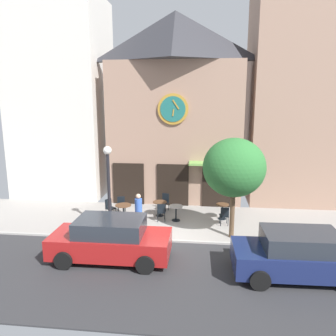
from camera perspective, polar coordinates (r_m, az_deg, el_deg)
ground_plane at (r=13.52m, az=0.13°, el=-13.34°), size 24.24×10.28×0.13m
clock_building at (r=18.48m, az=1.23°, el=10.69°), size 7.39×3.49×10.31m
neighbor_building_left at (r=21.33m, az=-17.89°, el=11.40°), size 5.32×4.44×11.55m
neighbor_building_right at (r=20.28m, az=21.78°, el=16.61°), size 5.12×4.47×15.40m
street_lamp at (r=14.54m, az=-10.25°, el=-3.52°), size 0.36×0.36×3.78m
street_tree at (r=13.59m, az=11.42°, el=0.03°), size 2.55×2.30×4.23m
cafe_table_near_curb at (r=16.12m, az=-7.78°, el=-7.02°), size 0.78×0.78×0.74m
cafe_table_rightmost at (r=16.48m, az=-1.44°, el=-6.59°), size 0.70×0.70×0.74m
cafe_table_center_right at (r=15.83m, az=1.39°, el=-7.40°), size 0.67×0.67×0.74m
cafe_table_near_door at (r=16.27m, az=9.44°, el=-7.08°), size 0.62×0.62×0.76m
cafe_chair_mid_row at (r=16.89m, az=-8.13°, el=-6.21°), size 0.52×0.52×0.90m
cafe_chair_left_end at (r=16.61m, az=-10.11°, el=-6.60°), size 0.56×0.56×0.90m
cafe_chair_facing_street at (r=15.73m, az=-1.19°, el=-7.46°), size 0.46×0.46×0.90m
cafe_chair_near_lamp at (r=15.47m, az=9.78°, el=-7.98°), size 0.44×0.44×0.90m
cafe_chair_curbside at (r=17.26m, az=-0.55°, el=-5.70°), size 0.51×0.51×0.90m
pedestrian_blue at (r=14.71m, az=-5.14°, el=-7.53°), size 0.36×0.36×1.67m
parked_car_red at (r=12.33m, az=-9.92°, el=-12.11°), size 4.31×2.04×1.55m
parked_car_navy at (r=11.85m, az=21.96°, el=-13.86°), size 4.35×2.11×1.55m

